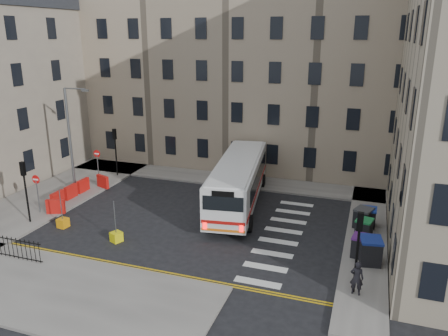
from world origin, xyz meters
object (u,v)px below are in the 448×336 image
Objects in this scene: wheelie_bin_c at (364,228)px; wheelie_bin_e at (368,217)px; wheelie_bin_a at (370,250)px; pedestrian at (357,278)px; bollard_yellow at (63,223)px; streetlamp at (70,139)px; wheelie_bin_b at (361,246)px; bus at (239,180)px; wheelie_bin_d at (363,218)px; bollard_chevron at (116,237)px.

wheelie_bin_c is 1.03× the size of wheelie_bin_e.
wheelie_bin_e is at bearing 83.11° from wheelie_bin_a.
wheelie_bin_c is 6.46m from pedestrian.
bollard_yellow is (-18.84, -1.41, -0.57)m from wheelie_bin_a.
streetlamp reaches higher than wheelie_bin_b.
bus is 20.81× the size of bollard_yellow.
streetlamp is at bearing -169.61° from wheelie_bin_c.
streetlamp reaches higher than wheelie_bin_e.
wheelie_bin_a is 3.15m from wheelie_bin_c.
wheelie_bin_a is at bearing -95.22° from pedestrian.
wheelie_bin_d is (21.73, 0.25, -3.55)m from streetlamp.
wheelie_bin_d is at bearing -17.63° from bus.
bollard_chevron is (-5.19, -8.01, -1.62)m from bus.
wheelie_bin_a is 1.21× the size of wheelie_bin_e.
wheelie_bin_d is at bearing 25.40° from bollard_chevron.
pedestrian reaches higher than wheelie_bin_a.
wheelie_bin_e is at bearing -15.14° from bus.
wheelie_bin_c is at bearing -95.19° from wheelie_bin_e.
wheelie_bin_d reaches higher than wheelie_bin_e.
wheelie_bin_b reaches higher than bollard_chevron.
wheelie_bin_a is 0.80m from wheelie_bin_b.
streetlamp reaches higher than pedestrian.
bollard_yellow is (3.41, -5.74, -4.04)m from streetlamp.
pedestrian is at bearing -81.89° from wheelie_bin_b.
wheelie_bin_c is (21.82, -1.20, -3.60)m from streetlamp.
wheelie_bin_e is (0.28, 4.32, -0.00)m from wheelie_bin_b.
pedestrian is at bearing -5.99° from bollard_yellow.
wheelie_bin_a is 1.17× the size of wheelie_bin_c.
streetlamp is 22.01m from wheelie_bin_d.
wheelie_bin_c is at bearing 97.05° from wheelie_bin_b.
streetlamp reaches higher than wheelie_bin_a.
pedestrian is at bearing -77.51° from wheelie_bin_c.
bollard_yellow is (-18.33, -2.03, -0.46)m from wheelie_bin_b.
wheelie_bin_e reaches higher than bollard_chevron.
bollard_chevron is (-13.92, 1.29, -0.70)m from pedestrian.
bollard_chevron is at bearing 178.58° from wheelie_bin_a.
bus is at bearing 174.75° from wheelie_bin_e.
wheelie_bin_e is 15.87m from bollard_chevron.
wheelie_bin_e is at bearing 18.82° from bollard_yellow.
wheelie_bin_d is at bearing -129.31° from wheelie_bin_e.
wheelie_bin_d is (-0.52, 4.58, -0.07)m from wheelie_bin_a.
streetlamp reaches higher than bollard_chevron.
wheelie_bin_d is 2.38× the size of bollard_chevron.
pedestrian is (-0.55, -3.33, 0.14)m from wheelie_bin_a.
wheelie_bin_d is at bearing 18.12° from bollard_yellow.
streetlamp is 0.65× the size of bus.
wheelie_bin_b is 4.33m from wheelie_bin_e.
streetlamp is at bearing 159.55° from wheelie_bin_a.
wheelie_bin_a is 2.42× the size of bollard_chevron.
wheelie_bin_d is at bearing 0.67° from streetlamp.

